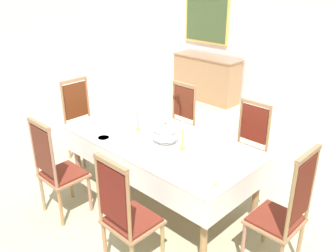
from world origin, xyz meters
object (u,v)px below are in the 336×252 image
(soup_tureen, at_px, (166,133))
(bowl_near_left, at_px, (203,182))
(chair_south_b, at_px, (126,214))
(candlestick_west, at_px, (137,120))
(chair_north_b, at_px, (247,145))
(framed_painting, at_px, (207,12))
(chair_head_west, at_px, (82,120))
(candlestick_east, at_px, (183,138))
(spoon_primary, at_px, (214,186))
(spoon_secondary, at_px, (171,124))
(dining_table, at_px, (159,146))
(sideboard, at_px, (206,78))
(chair_north_a, at_px, (178,120))
(bowl_far_left, at_px, (104,138))
(bowl_near_right, at_px, (176,126))
(chair_head_east, at_px, (285,211))
(chair_south_a, at_px, (57,168))

(soup_tureen, xyz_separation_m, bowl_near_left, (0.80, -0.36, -0.10))
(chair_south_b, distance_m, candlestick_west, 1.34)
(soup_tureen, bearing_deg, chair_south_b, -64.78)
(chair_north_b, relative_size, framed_painting, 0.87)
(chair_head_west, relative_size, framed_painting, 0.92)
(candlestick_east, height_order, spoon_primary, candlestick_east)
(bowl_near_left, bearing_deg, framed_painting, 128.20)
(spoon_secondary, bearing_deg, chair_north_b, 30.91)
(soup_tureen, relative_size, candlestick_west, 0.92)
(dining_table, distance_m, candlestick_east, 0.40)
(soup_tureen, xyz_separation_m, sideboard, (-1.93, 3.18, -0.43))
(bowl_near_left, bearing_deg, chair_south_b, -121.29)
(framed_painting, bearing_deg, chair_south_b, -59.01)
(chair_north_a, height_order, candlestick_west, candlestick_west)
(chair_head_west, distance_m, framed_painting, 3.67)
(chair_south_b, xyz_separation_m, bowl_far_left, (-0.98, 0.52, 0.22))
(chair_north_b, height_order, bowl_near_right, chair_north_b)
(chair_head_west, relative_size, candlestick_east, 3.49)
(soup_tureen, distance_m, spoon_primary, 0.97)
(spoon_primary, bearing_deg, sideboard, 129.33)
(dining_table, bearing_deg, candlestick_west, 180.00)
(chair_south_b, bearing_deg, framed_painting, 120.99)
(candlestick_west, bearing_deg, framed_painting, 116.81)
(chair_north_a, bearing_deg, dining_table, 121.56)
(chair_head_west, height_order, bowl_far_left, chair_head_west)
(bowl_near_left, distance_m, sideboard, 4.49)
(sideboard, bearing_deg, dining_table, 119.90)
(soup_tureen, bearing_deg, sideboard, 121.28)
(chair_north_b, xyz_separation_m, sideboard, (-2.38, 2.24, -0.10))
(bowl_far_left, distance_m, sideboard, 3.89)
(dining_table, relative_size, sideboard, 1.54)
(chair_head_east, height_order, bowl_far_left, chair_head_east)
(chair_head_west, distance_m, spoon_primary, 2.55)
(chair_south_b, xyz_separation_m, chair_head_east, (0.97, 0.95, 0.02))
(chair_head_east, distance_m, soup_tureen, 1.44)
(chair_head_east, bearing_deg, soup_tureen, 90.00)
(chair_north_b, relative_size, spoon_primary, 6.02)
(soup_tureen, distance_m, framed_painting, 4.16)
(chair_south_b, xyz_separation_m, chair_north_b, (0.00, 1.89, -0.02))
(bowl_near_right, bearing_deg, chair_south_a, -110.20)
(candlestick_east, xyz_separation_m, bowl_near_left, (0.56, -0.36, -0.11))
(soup_tureen, bearing_deg, chair_head_east, 0.00)
(chair_north_a, bearing_deg, candlestick_west, 103.81)
(bowl_near_left, bearing_deg, spoon_secondary, 145.34)
(chair_head_west, bearing_deg, bowl_far_left, 68.45)
(chair_south_b, relative_size, soup_tureen, 3.85)
(chair_head_east, distance_m, candlestick_east, 1.21)
(chair_head_east, xyz_separation_m, soup_tureen, (-1.42, -0.00, 0.29))
(bowl_near_right, distance_m, sideboard, 3.32)
(framed_painting, bearing_deg, chair_head_east, -43.66)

